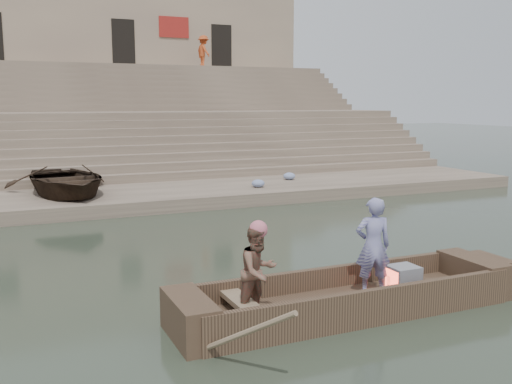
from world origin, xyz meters
TOP-DOWN VIEW (x-y plane):
  - ground at (0.00, 0.00)m, footprint 120.00×120.00m
  - lower_landing at (0.00, 8.00)m, footprint 32.00×4.00m
  - mid_landing at (0.00, 15.50)m, footprint 32.00×3.00m
  - upper_landing at (0.00, 22.50)m, footprint 32.00×3.00m
  - ghat_steps at (0.00, 17.19)m, footprint 32.00×11.00m
  - building_wall at (0.00, 26.50)m, footprint 32.00×5.07m
  - main_rowboat at (2.94, -2.93)m, footprint 5.00×1.30m
  - rowboat_trim at (3.15, -2.94)m, footprint 6.04×2.63m
  - standing_man at (3.44, -2.85)m, footprint 0.65×0.53m
  - rowing_man at (1.37, -3.05)m, footprint 0.77×0.68m
  - television at (3.99, -2.93)m, footprint 0.46×0.42m
  - beached_rowboat at (-0.08, 8.28)m, footprint 3.64×4.77m
  - pedestrian at (9.28, 22.37)m, footprint 0.85×1.27m
  - cloth_bundles at (2.69, 8.36)m, footprint 14.03×2.33m

SIDE VIEW (x-z plane):
  - ground at x=0.00m, z-range 0.00..0.00m
  - main_rowboat at x=2.94m, z-range 0.00..0.22m
  - lower_landing at x=0.00m, z-range 0.00..0.40m
  - rowboat_trim at x=3.15m, z-range -0.69..1.31m
  - television at x=3.99m, z-range 0.22..0.62m
  - cloth_bundles at x=2.69m, z-range 0.40..0.66m
  - beached_rowboat at x=-0.08m, z-range 0.40..1.32m
  - rowing_man at x=1.37m, z-range 0.22..1.55m
  - standing_man at x=3.44m, z-range 0.22..1.78m
  - mid_landing at x=0.00m, z-range 0.00..2.80m
  - ghat_steps at x=0.00m, z-range -0.80..4.40m
  - upper_landing at x=0.00m, z-range 0.00..5.20m
  - building_wall at x=0.00m, z-range 0.00..11.20m
  - pedestrian at x=9.28m, z-range 5.20..7.03m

